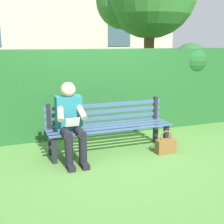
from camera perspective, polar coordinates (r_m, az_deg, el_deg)
ground at (r=4.93m, az=-0.40°, el=-7.43°), size 60.00×60.00×0.00m
park_bench at (r=4.87m, az=-0.73°, el=-2.41°), size 2.00×0.52×0.81m
person_seated at (r=4.49m, az=-7.84°, el=-1.50°), size 0.44×0.73×1.16m
hedge_backdrop at (r=5.98m, az=-1.69°, el=4.47°), size 6.46×0.86×1.71m
handbag at (r=4.90m, az=10.09°, el=-6.25°), size 0.32×0.14×0.37m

